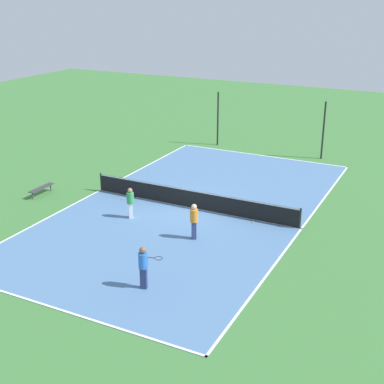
{
  "coord_description": "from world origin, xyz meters",
  "views": [
    {
      "loc": [
        11.64,
        -23.12,
        10.66
      ],
      "look_at": [
        0.0,
        0.0,
        0.9
      ],
      "focal_mm": 50.0,
      "sensor_mm": 36.0,
      "label": 1
    }
  ],
  "objects_px": {
    "bench": "(42,188)",
    "tennis_ball_far_baseline": "(131,180)",
    "player_center_orange": "(194,219)",
    "tennis_net": "(192,198)",
    "tennis_ball_right_alley": "(209,204)",
    "player_near_blue": "(143,265)",
    "fence_post_back_right": "(323,131)",
    "tennis_ball_midcourt": "(123,199)",
    "player_far_green": "(130,201)",
    "tennis_ball_left_sideline": "(253,222)",
    "fence_post_back_left": "(218,119)"
  },
  "relations": [
    {
      "from": "tennis_ball_far_baseline",
      "to": "tennis_ball_midcourt",
      "type": "bearing_deg",
      "value": -65.85
    },
    {
      "from": "bench",
      "to": "player_near_blue",
      "type": "xyz_separation_m",
      "value": [
        10.33,
        -5.99,
        0.63
      ]
    },
    {
      "from": "tennis_net",
      "to": "fence_post_back_right",
      "type": "relative_size",
      "value": 2.99
    },
    {
      "from": "tennis_ball_left_sideline",
      "to": "fence_post_back_right",
      "type": "distance_m",
      "value": 12.41
    },
    {
      "from": "bench",
      "to": "tennis_ball_far_baseline",
      "type": "relative_size",
      "value": 25.61
    },
    {
      "from": "fence_post_back_right",
      "to": "tennis_ball_midcourt",
      "type": "bearing_deg",
      "value": -121.67
    },
    {
      "from": "bench",
      "to": "tennis_ball_far_baseline",
      "type": "distance_m",
      "value": 5.3
    },
    {
      "from": "tennis_net",
      "to": "player_center_orange",
      "type": "height_order",
      "value": "player_center_orange"
    },
    {
      "from": "bench",
      "to": "player_near_blue",
      "type": "bearing_deg",
      "value": -120.11
    },
    {
      "from": "tennis_net",
      "to": "fence_post_back_right",
      "type": "distance_m",
      "value": 12.52
    },
    {
      "from": "tennis_net",
      "to": "tennis_ball_midcourt",
      "type": "distance_m",
      "value": 3.96
    },
    {
      "from": "tennis_net",
      "to": "player_far_green",
      "type": "bearing_deg",
      "value": -129.95
    },
    {
      "from": "player_center_orange",
      "to": "tennis_ball_far_baseline",
      "type": "bearing_deg",
      "value": -161.64
    },
    {
      "from": "player_center_orange",
      "to": "tennis_ball_far_baseline",
      "type": "height_order",
      "value": "player_center_orange"
    },
    {
      "from": "player_far_green",
      "to": "tennis_ball_right_alley",
      "type": "height_order",
      "value": "player_far_green"
    },
    {
      "from": "tennis_ball_left_sideline",
      "to": "fence_post_back_left",
      "type": "height_order",
      "value": "fence_post_back_left"
    },
    {
      "from": "player_center_orange",
      "to": "fence_post_back_left",
      "type": "bearing_deg",
      "value": 167.07
    },
    {
      "from": "tennis_net",
      "to": "bench",
      "type": "bearing_deg",
      "value": -166.23
    },
    {
      "from": "tennis_ball_left_sideline",
      "to": "fence_post_back_right",
      "type": "relative_size",
      "value": 0.02
    },
    {
      "from": "tennis_ball_midcourt",
      "to": "tennis_ball_left_sideline",
      "type": "bearing_deg",
      "value": 2.02
    },
    {
      "from": "tennis_net",
      "to": "tennis_ball_right_alley",
      "type": "height_order",
      "value": "tennis_net"
    },
    {
      "from": "player_far_green",
      "to": "tennis_ball_midcourt",
      "type": "bearing_deg",
      "value": -174.84
    },
    {
      "from": "player_near_blue",
      "to": "fence_post_back_right",
      "type": "relative_size",
      "value": 0.45
    },
    {
      "from": "tennis_net",
      "to": "tennis_ball_left_sideline",
      "type": "relative_size",
      "value": 170.87
    },
    {
      "from": "tennis_net",
      "to": "bench",
      "type": "relative_size",
      "value": 6.67
    },
    {
      "from": "tennis_ball_right_alley",
      "to": "tennis_ball_left_sideline",
      "type": "height_order",
      "value": "same"
    },
    {
      "from": "bench",
      "to": "tennis_ball_right_alley",
      "type": "relative_size",
      "value": 25.61
    },
    {
      "from": "tennis_ball_right_alley",
      "to": "fence_post_back_right",
      "type": "bearing_deg",
      "value": 73.71
    },
    {
      "from": "tennis_ball_far_baseline",
      "to": "tennis_ball_left_sideline",
      "type": "bearing_deg",
      "value": -16.75
    },
    {
      "from": "tennis_ball_far_baseline",
      "to": "player_center_orange",
      "type": "bearing_deg",
      "value": -38.36
    },
    {
      "from": "tennis_ball_far_baseline",
      "to": "tennis_ball_midcourt",
      "type": "relative_size",
      "value": 1.0
    },
    {
      "from": "fence_post_back_left",
      "to": "tennis_ball_midcourt",
      "type": "bearing_deg",
      "value": -90.1
    },
    {
      "from": "bench",
      "to": "player_far_green",
      "type": "distance_m",
      "value": 6.24
    },
    {
      "from": "tennis_net",
      "to": "tennis_ball_right_alley",
      "type": "relative_size",
      "value": 170.87
    },
    {
      "from": "bench",
      "to": "tennis_ball_midcourt",
      "type": "height_order",
      "value": "bench"
    },
    {
      "from": "player_center_orange",
      "to": "tennis_ball_far_baseline",
      "type": "distance_m",
      "value": 8.87
    },
    {
      "from": "player_center_orange",
      "to": "tennis_ball_midcourt",
      "type": "height_order",
      "value": "player_center_orange"
    },
    {
      "from": "player_far_green",
      "to": "fence_post_back_right",
      "type": "relative_size",
      "value": 0.4
    },
    {
      "from": "player_far_green",
      "to": "tennis_ball_midcourt",
      "type": "xyz_separation_m",
      "value": [
        -1.74,
        1.86,
        -0.86
      ]
    },
    {
      "from": "player_near_blue",
      "to": "tennis_ball_left_sideline",
      "type": "distance_m",
      "value": 7.82
    },
    {
      "from": "bench",
      "to": "player_center_orange",
      "type": "distance_m",
      "value": 10.17
    },
    {
      "from": "player_center_orange",
      "to": "player_near_blue",
      "type": "distance_m",
      "value": 4.75
    },
    {
      "from": "player_far_green",
      "to": "player_center_orange",
      "type": "bearing_deg",
      "value": 41.31
    },
    {
      "from": "player_center_orange",
      "to": "player_far_green",
      "type": "bearing_deg",
      "value": -133.99
    },
    {
      "from": "player_center_orange",
      "to": "tennis_ball_right_alley",
      "type": "bearing_deg",
      "value": 162.02
    },
    {
      "from": "player_near_blue",
      "to": "tennis_net",
      "type": "bearing_deg",
      "value": 87.78
    },
    {
      "from": "fence_post_back_right",
      "to": "bench",
      "type": "bearing_deg",
      "value": -131.28
    },
    {
      "from": "tennis_net",
      "to": "tennis_ball_midcourt",
      "type": "xyz_separation_m",
      "value": [
        -3.87,
        -0.69,
        -0.49
      ]
    },
    {
      "from": "tennis_ball_left_sideline",
      "to": "tennis_ball_midcourt",
      "type": "height_order",
      "value": "same"
    },
    {
      "from": "fence_post_back_left",
      "to": "player_near_blue",
      "type": "bearing_deg",
      "value": -73.59
    }
  ]
}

